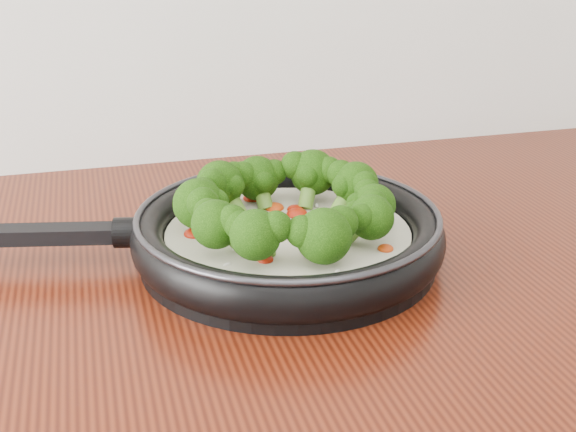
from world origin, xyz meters
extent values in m
cylinder|color=black|center=(0.01, 1.12, 0.91)|extent=(0.37, 0.37, 0.01)
torus|color=black|center=(0.01, 1.12, 0.93)|extent=(0.39, 0.39, 0.03)
torus|color=#2D2D33|center=(0.01, 1.12, 0.95)|extent=(0.38, 0.38, 0.01)
cube|color=black|center=(-0.23, 1.17, 0.94)|extent=(0.19, 0.07, 0.02)
cylinder|color=black|center=(-0.15, 1.16, 0.94)|extent=(0.04, 0.04, 0.03)
cylinder|color=beige|center=(0.01, 1.12, 0.92)|extent=(0.31, 0.31, 0.02)
ellipsoid|color=#AE1B08|center=(0.09, 1.16, 0.94)|extent=(0.02, 0.02, 0.01)
ellipsoid|color=#AE1B08|center=(-0.09, 1.13, 0.94)|extent=(0.03, 0.03, 0.01)
ellipsoid|color=#D33E0D|center=(-0.01, 1.11, 0.94)|extent=(0.02, 0.02, 0.01)
ellipsoid|color=#AE1B08|center=(0.03, 1.17, 0.94)|extent=(0.03, 0.03, 0.01)
ellipsoid|color=#AE1B08|center=(-0.01, 1.22, 0.94)|extent=(0.02, 0.02, 0.01)
ellipsoid|color=#D33E0D|center=(0.09, 1.05, 0.94)|extent=(0.02, 0.02, 0.01)
ellipsoid|color=#AE1B08|center=(0.02, 1.09, 0.94)|extent=(0.02, 0.02, 0.01)
ellipsoid|color=#AE1B08|center=(-0.04, 1.14, 0.94)|extent=(0.03, 0.03, 0.01)
ellipsoid|color=#D33E0D|center=(0.00, 1.10, 0.94)|extent=(0.02, 0.02, 0.01)
ellipsoid|color=#AE1B08|center=(-0.01, 1.12, 0.94)|extent=(0.02, 0.02, 0.01)
ellipsoid|color=#AE1B08|center=(0.02, 1.12, 0.94)|extent=(0.02, 0.02, 0.01)
ellipsoid|color=#D33E0D|center=(0.01, 1.18, 0.94)|extent=(0.02, 0.02, 0.01)
ellipsoid|color=#AE1B08|center=(-0.03, 1.06, 0.94)|extent=(0.02, 0.02, 0.01)
ellipsoid|color=#AE1B08|center=(-0.01, 1.16, 0.94)|extent=(0.02, 0.02, 0.01)
ellipsoid|color=#D33E0D|center=(-0.01, 1.14, 0.94)|extent=(0.03, 0.03, 0.01)
ellipsoid|color=#AE1B08|center=(0.03, 1.16, 0.94)|extent=(0.03, 0.03, 0.01)
ellipsoid|color=white|center=(-0.05, 1.09, 0.94)|extent=(0.01, 0.01, 0.00)
ellipsoid|color=white|center=(0.06, 1.17, 0.94)|extent=(0.01, 0.01, 0.00)
ellipsoid|color=white|center=(0.02, 1.10, 0.93)|extent=(0.01, 0.01, 0.00)
ellipsoid|color=white|center=(0.01, 1.12, 0.93)|extent=(0.01, 0.01, 0.00)
ellipsoid|color=white|center=(0.00, 1.12, 0.93)|extent=(0.01, 0.01, 0.00)
ellipsoid|color=white|center=(-0.07, 1.20, 0.93)|extent=(0.01, 0.01, 0.00)
ellipsoid|color=white|center=(-0.04, 1.12, 0.93)|extent=(0.01, 0.01, 0.00)
ellipsoid|color=white|center=(-0.02, 1.18, 0.94)|extent=(0.01, 0.01, 0.00)
ellipsoid|color=white|center=(0.00, 1.22, 0.93)|extent=(0.01, 0.01, 0.00)
ellipsoid|color=white|center=(0.01, 1.12, 0.93)|extent=(0.01, 0.01, 0.00)
ellipsoid|color=white|center=(-0.01, 1.09, 0.94)|extent=(0.01, 0.01, 0.00)
ellipsoid|color=white|center=(-0.01, 1.16, 0.94)|extent=(0.01, 0.01, 0.00)
ellipsoid|color=white|center=(-0.05, 1.18, 0.94)|extent=(0.01, 0.01, 0.00)
ellipsoid|color=white|center=(0.05, 1.13, 0.93)|extent=(0.01, 0.01, 0.00)
ellipsoid|color=white|center=(0.02, 1.14, 0.94)|extent=(0.01, 0.01, 0.00)
ellipsoid|color=white|center=(-0.07, 1.06, 0.93)|extent=(0.01, 0.01, 0.00)
ellipsoid|color=white|center=(-0.07, 1.11, 0.93)|extent=(0.01, 0.01, 0.00)
ellipsoid|color=white|center=(0.03, 1.01, 0.93)|extent=(0.01, 0.01, 0.00)
cylinder|color=olive|center=(0.08, 1.10, 0.95)|extent=(0.04, 0.03, 0.03)
sphere|color=black|center=(0.10, 1.10, 0.96)|extent=(0.05, 0.05, 0.04)
sphere|color=black|center=(0.10, 1.11, 0.97)|extent=(0.03, 0.03, 0.03)
sphere|color=black|center=(0.09, 1.08, 0.97)|extent=(0.03, 0.03, 0.03)
sphere|color=black|center=(0.08, 1.10, 0.96)|extent=(0.03, 0.03, 0.02)
cylinder|color=olive|center=(0.08, 1.15, 0.95)|extent=(0.04, 0.03, 0.04)
sphere|color=black|center=(0.10, 1.15, 0.97)|extent=(0.06, 0.06, 0.05)
sphere|color=black|center=(0.09, 1.17, 0.97)|extent=(0.04, 0.04, 0.03)
sphere|color=black|center=(0.10, 1.13, 0.97)|extent=(0.03, 0.03, 0.03)
sphere|color=black|center=(0.08, 1.15, 0.97)|extent=(0.03, 0.03, 0.03)
cylinder|color=olive|center=(0.05, 1.18, 0.95)|extent=(0.03, 0.04, 0.04)
sphere|color=black|center=(0.06, 1.20, 0.97)|extent=(0.06, 0.06, 0.05)
sphere|color=black|center=(0.04, 1.21, 0.98)|extent=(0.04, 0.04, 0.03)
sphere|color=black|center=(0.08, 1.19, 0.97)|extent=(0.04, 0.04, 0.03)
sphere|color=black|center=(0.05, 1.18, 0.97)|extent=(0.03, 0.03, 0.03)
cylinder|color=olive|center=(0.00, 1.19, 0.95)|extent=(0.02, 0.03, 0.04)
sphere|color=black|center=(0.00, 1.21, 0.96)|extent=(0.06, 0.06, 0.05)
sphere|color=black|center=(-0.02, 1.20, 0.97)|extent=(0.04, 0.04, 0.03)
sphere|color=black|center=(0.02, 1.21, 0.97)|extent=(0.04, 0.04, 0.03)
sphere|color=black|center=(0.00, 1.19, 0.96)|extent=(0.03, 0.03, 0.03)
cylinder|color=olive|center=(-0.03, 1.18, 0.95)|extent=(0.04, 0.04, 0.04)
sphere|color=black|center=(-0.05, 1.19, 0.97)|extent=(0.06, 0.06, 0.05)
sphere|color=black|center=(-0.06, 1.18, 0.97)|extent=(0.04, 0.04, 0.03)
sphere|color=black|center=(-0.03, 1.20, 0.97)|extent=(0.04, 0.04, 0.03)
sphere|color=black|center=(-0.04, 1.18, 0.97)|extent=(0.03, 0.03, 0.03)
cylinder|color=olive|center=(-0.06, 1.14, 0.95)|extent=(0.04, 0.02, 0.04)
sphere|color=black|center=(-0.08, 1.14, 0.97)|extent=(0.06, 0.06, 0.05)
sphere|color=black|center=(-0.08, 1.12, 0.97)|extent=(0.04, 0.04, 0.03)
sphere|color=black|center=(-0.07, 1.16, 0.97)|extent=(0.04, 0.04, 0.03)
sphere|color=black|center=(-0.06, 1.14, 0.97)|extent=(0.03, 0.03, 0.03)
cylinder|color=olive|center=(-0.05, 1.09, 0.95)|extent=(0.04, 0.03, 0.04)
sphere|color=black|center=(-0.07, 1.08, 0.97)|extent=(0.06, 0.06, 0.05)
sphere|color=black|center=(-0.06, 1.06, 0.98)|extent=(0.04, 0.04, 0.03)
sphere|color=black|center=(-0.08, 1.10, 0.97)|extent=(0.03, 0.03, 0.03)
sphere|color=black|center=(-0.06, 1.09, 0.97)|extent=(0.03, 0.03, 0.02)
cylinder|color=olive|center=(-0.03, 1.06, 0.95)|extent=(0.03, 0.04, 0.04)
sphere|color=black|center=(-0.04, 1.04, 0.97)|extent=(0.06, 0.06, 0.05)
sphere|color=black|center=(-0.02, 1.04, 0.98)|extent=(0.04, 0.04, 0.03)
sphere|color=black|center=(-0.05, 1.06, 0.97)|extent=(0.03, 0.03, 0.03)
sphere|color=black|center=(-0.03, 1.06, 0.97)|extent=(0.03, 0.03, 0.02)
cylinder|color=olive|center=(0.02, 1.05, 0.95)|extent=(0.02, 0.04, 0.04)
sphere|color=black|center=(0.02, 1.03, 0.96)|extent=(0.06, 0.06, 0.05)
sphere|color=black|center=(0.04, 1.04, 0.97)|extent=(0.04, 0.04, 0.03)
sphere|color=black|center=(0.00, 1.03, 0.97)|extent=(0.04, 0.04, 0.03)
sphere|color=black|center=(0.02, 1.05, 0.97)|extent=(0.03, 0.03, 0.03)
cylinder|color=olive|center=(0.06, 1.07, 0.95)|extent=(0.04, 0.04, 0.04)
sphere|color=black|center=(0.08, 1.05, 0.97)|extent=(0.05, 0.05, 0.04)
sphere|color=black|center=(0.08, 1.07, 0.98)|extent=(0.03, 0.03, 0.03)
sphere|color=black|center=(0.06, 1.04, 0.97)|extent=(0.03, 0.03, 0.03)
sphere|color=black|center=(0.06, 1.07, 0.97)|extent=(0.03, 0.03, 0.02)
camera|label=1|loc=(-0.18, 0.43, 1.24)|focal=46.21mm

